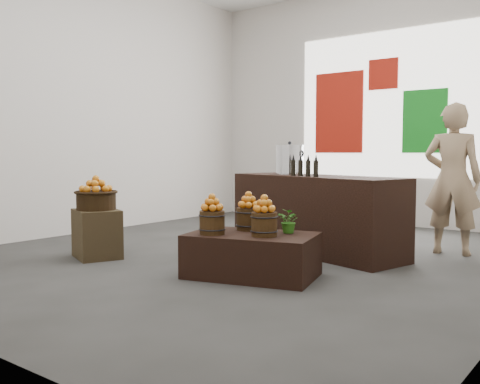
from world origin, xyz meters
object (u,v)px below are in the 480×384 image
Objects in this scene: crate at (97,234)px; stock_pot_left at (290,161)px; wicker_basket at (96,201)px; shopper at (452,179)px; display_table at (252,255)px; counter at (316,214)px.

stock_pot_left is at bearing 53.92° from crate.
shopper reaches higher than wicker_basket.
display_table is 1.93m from stock_pot_left.
wicker_basket reaches higher than display_table.
display_table is 2.75m from shopper.
display_table is 0.68× the size of shopper.
counter reaches higher than display_table.
shopper is (3.17, 2.69, 0.62)m from crate.
wicker_basket is 0.36× the size of display_table.
counter is 1.66m from shopper.
counter is 1.27× the size of shopper.
crate is 1.58× the size of stock_pot_left.
crate is at bearing -120.73° from counter.
display_table is 3.47× the size of stock_pot_left.
stock_pot_left is at bearing 53.92° from wicker_basket.
shopper is (1.78, 0.77, -0.21)m from stock_pot_left.
display_table is (1.97, 0.31, -0.44)m from wicker_basket.
crate is 0.31× the size of shopper.
counter is 0.79m from stock_pot_left.
counter is (1.84, 1.80, 0.19)m from crate.
counter reaches higher than crate.
crate is at bearing 173.62° from display_table.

